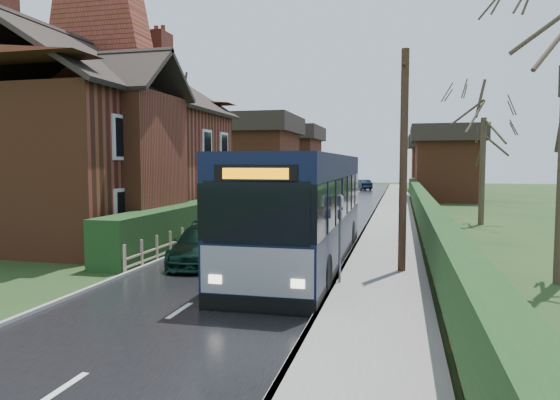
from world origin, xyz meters
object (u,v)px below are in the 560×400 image
(brick_house, at_px, (105,140))
(car_silver, at_px, (269,218))
(telegraph_pole, at_px, (403,162))
(car_green, at_px, (202,245))
(bus, at_px, (304,210))
(bus_stop_sign, at_px, (340,226))

(brick_house, distance_m, car_silver, 8.56)
(telegraph_pole, bearing_deg, car_silver, 136.93)
(car_silver, distance_m, car_green, 8.22)
(car_silver, relative_size, car_green, 0.86)
(brick_house, distance_m, car_green, 9.83)
(brick_house, distance_m, telegraph_pole, 14.80)
(bus, xyz_separation_m, telegraph_pole, (3.15, -1.09, 1.56))
(brick_house, bearing_deg, car_silver, 19.79)
(bus, xyz_separation_m, car_green, (-3.25, -0.80, -1.16))
(bus, height_order, telegraph_pole, telegraph_pole)
(bus_stop_sign, bearing_deg, car_green, 131.39)
(brick_house, distance_m, bus, 11.75)
(brick_house, bearing_deg, car_green, -38.21)
(brick_house, height_order, telegraph_pole, brick_house)
(car_silver, height_order, telegraph_pole, telegraph_pole)
(brick_house, xyz_separation_m, car_green, (7.13, -5.62, -3.77))
(bus, distance_m, bus_stop_sign, 3.34)
(car_silver, distance_m, bus_stop_sign, 11.44)
(brick_house, height_order, car_silver, brick_house)
(bus_stop_sign, relative_size, telegraph_pole, 0.38)
(bus, height_order, car_green, bus)
(brick_house, relative_size, car_silver, 4.09)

